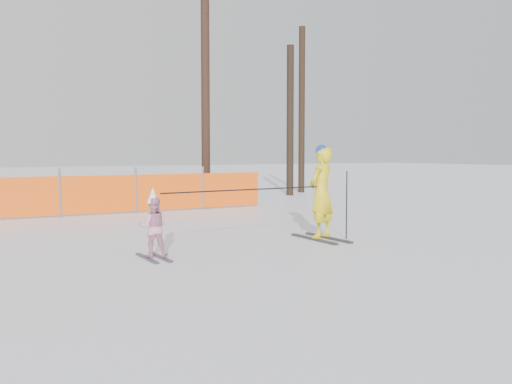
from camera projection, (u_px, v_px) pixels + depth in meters
ground at (272, 256)px, 9.08m from camera, size 120.00×120.00×0.00m
adult at (321, 192)px, 10.79m from camera, size 0.74×1.40×1.80m
child at (153, 226)px, 8.86m from camera, size 0.55×0.92×1.11m
ski_poles at (277, 195)px, 10.11m from camera, size 3.77×0.28×1.31m
tree_trunks at (268, 111)px, 21.01m from camera, size 5.90×3.06×6.76m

